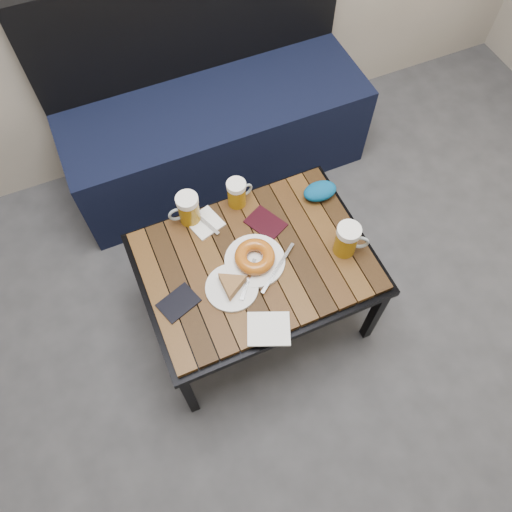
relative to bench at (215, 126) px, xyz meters
name	(u,v)px	position (x,y,z in m)	size (l,w,h in m)	color
bench	(215,126)	(0.00, 0.00, 0.00)	(1.40, 0.50, 0.95)	black
cafe_table	(256,266)	(-0.15, -0.85, 0.16)	(0.84, 0.62, 0.47)	black
beer_mug_left	(188,209)	(-0.31, -0.59, 0.27)	(0.12, 0.08, 0.13)	#9B6D0C
beer_mug_centre	(237,193)	(-0.12, -0.59, 0.26)	(0.11, 0.08, 0.12)	#9B6D0C
beer_mug_right	(347,240)	(0.16, -0.94, 0.27)	(0.13, 0.11, 0.14)	#9B6D0C
plate_pie	(232,286)	(-0.27, -0.92, 0.22)	(0.19, 0.19, 0.05)	white
plate_bagel	(255,259)	(-0.16, -0.86, 0.22)	(0.27, 0.24, 0.06)	white
napkin_left	(205,223)	(-0.27, -0.63, 0.20)	(0.14, 0.14, 0.01)	white
napkin_right	(269,329)	(-0.22, -1.11, 0.20)	(0.18, 0.17, 0.01)	white
passport_navy	(179,303)	(-0.46, -0.90, 0.20)	(0.09, 0.13, 0.01)	black
passport_burgundy	(266,223)	(-0.06, -0.72, 0.20)	(0.10, 0.14, 0.01)	black
knit_pouch	(320,191)	(0.19, -0.69, 0.23)	(0.13, 0.09, 0.06)	navy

